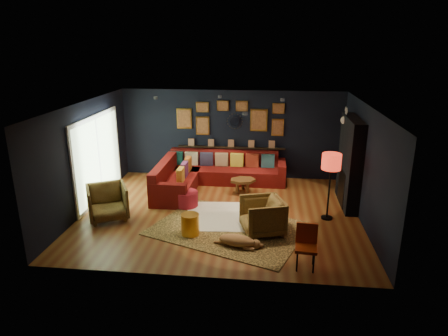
# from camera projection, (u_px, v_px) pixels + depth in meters

# --- Properties ---
(floor) EXTENTS (6.50, 6.50, 0.00)m
(floor) POSITION_uv_depth(u_px,v_px,m) (220.00, 213.00, 9.60)
(floor) COLOR brown
(floor) RESTS_ON ground
(room_walls) EXTENTS (6.50, 6.50, 6.50)m
(room_walls) POSITION_uv_depth(u_px,v_px,m) (220.00, 149.00, 9.12)
(room_walls) COLOR black
(room_walls) RESTS_ON ground
(sectional) EXTENTS (3.41, 2.69, 0.86)m
(sectional) POSITION_uv_depth(u_px,v_px,m) (206.00, 175.00, 11.28)
(sectional) COLOR maroon
(sectional) RESTS_ON ground
(ledge) EXTENTS (3.20, 0.12, 0.04)m
(ledge) POSITION_uv_depth(u_px,v_px,m) (231.00, 147.00, 11.86)
(ledge) COLOR black
(ledge) RESTS_ON room_walls
(gallery_wall) EXTENTS (3.15, 0.04, 1.02)m
(gallery_wall) POSITION_uv_depth(u_px,v_px,m) (231.00, 118.00, 11.62)
(gallery_wall) COLOR gold
(gallery_wall) RESTS_ON room_walls
(sunburst_mirror) EXTENTS (0.47, 0.16, 0.47)m
(sunburst_mirror) POSITION_uv_depth(u_px,v_px,m) (235.00, 121.00, 11.65)
(sunburst_mirror) COLOR silver
(sunburst_mirror) RESTS_ON room_walls
(fireplace) EXTENTS (0.31, 1.60, 2.20)m
(fireplace) POSITION_uv_depth(u_px,v_px,m) (349.00, 165.00, 9.82)
(fireplace) COLOR black
(fireplace) RESTS_ON ground
(deer_head) EXTENTS (0.50, 0.28, 0.45)m
(deer_head) POSITION_uv_depth(u_px,v_px,m) (351.00, 120.00, 9.97)
(deer_head) COLOR white
(deer_head) RESTS_ON fireplace
(sliding_door) EXTENTS (0.06, 2.80, 2.20)m
(sliding_door) POSITION_uv_depth(u_px,v_px,m) (98.00, 158.00, 10.17)
(sliding_door) COLOR white
(sliding_door) RESTS_ON ground
(ceiling_spots) EXTENTS (3.30, 2.50, 0.06)m
(ceiling_spots) POSITION_uv_depth(u_px,v_px,m) (224.00, 101.00, 9.58)
(ceiling_spots) COLOR black
(ceiling_spots) RESTS_ON room_walls
(shag_rug) EXTENTS (2.39, 1.83, 0.03)m
(shag_rug) POSITION_uv_depth(u_px,v_px,m) (234.00, 216.00, 9.37)
(shag_rug) COLOR white
(shag_rug) RESTS_ON ground
(leopard_rug) EXTENTS (3.75, 3.24, 0.02)m
(leopard_rug) POSITION_uv_depth(u_px,v_px,m) (228.00, 229.00, 8.77)
(leopard_rug) COLOR tan
(leopard_rug) RESTS_ON ground
(coffee_table) EXTENTS (0.84, 0.72, 0.36)m
(coffee_table) POSITION_uv_depth(u_px,v_px,m) (243.00, 182.00, 10.78)
(coffee_table) COLOR brown
(coffee_table) RESTS_ON shag_rug
(pouf) EXTENTS (0.56, 0.56, 0.37)m
(pouf) POSITION_uv_depth(u_px,v_px,m) (187.00, 199.00, 9.89)
(pouf) COLOR maroon
(pouf) RESTS_ON shag_rug
(armchair_left) EXTENTS (1.14, 1.12, 0.89)m
(armchair_left) POSITION_uv_depth(u_px,v_px,m) (107.00, 201.00, 9.17)
(armchair_left) COLOR #B28439
(armchair_left) RESTS_ON ground
(armchair_right) EXTENTS (1.00, 1.03, 0.86)m
(armchair_right) POSITION_uv_depth(u_px,v_px,m) (262.00, 214.00, 8.49)
(armchair_right) COLOR #B28439
(armchair_right) RESTS_ON ground
(gold_stool) EXTENTS (0.38, 0.38, 0.48)m
(gold_stool) POSITION_uv_depth(u_px,v_px,m) (190.00, 225.00, 8.43)
(gold_stool) COLOR gold
(gold_stool) RESTS_ON ground
(orange_chair) EXTENTS (0.42, 0.42, 0.82)m
(orange_chair) POSITION_uv_depth(u_px,v_px,m) (306.00, 242.00, 7.20)
(orange_chair) COLOR black
(orange_chair) RESTS_ON ground
(floor_lamp) EXTENTS (0.43, 0.43, 1.57)m
(floor_lamp) POSITION_uv_depth(u_px,v_px,m) (331.00, 165.00, 8.89)
(floor_lamp) COLOR black
(floor_lamp) RESTS_ON ground
(dog) EXTENTS (1.09, 0.68, 0.32)m
(dog) POSITION_uv_depth(u_px,v_px,m) (237.00, 238.00, 7.98)
(dog) COLOR #B7804E
(dog) RESTS_ON leopard_rug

